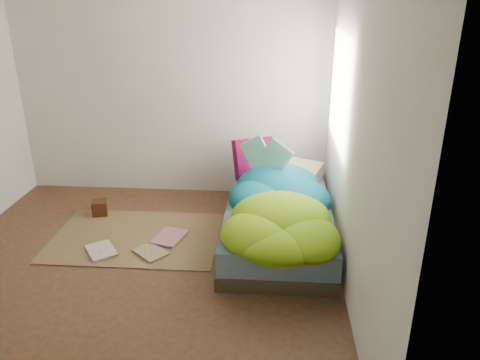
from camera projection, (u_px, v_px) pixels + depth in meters
name	position (u px, v px, depth m)	size (l,w,h in m)	color
ground	(136.00, 269.00, 4.03)	(3.50, 3.50, 0.00)	#3D2C17
room_walls	(119.00, 80.00, 3.43)	(3.54, 3.54, 2.62)	silver
bed	(278.00, 219.00, 4.55)	(1.00, 2.00, 0.34)	#362B1D
duvet	(279.00, 196.00, 4.22)	(0.96, 1.84, 0.34)	navy
rug	(136.00, 237.00, 4.55)	(1.60, 1.10, 0.01)	brown
pillow_floral	(289.00, 172.00, 5.05)	(0.65, 0.40, 0.15)	silver
pillow_magenta	(255.00, 159.00, 5.01)	(0.44, 0.14, 0.44)	#44041F
open_book	(266.00, 145.00, 4.61)	(0.45, 0.10, 0.28)	green
wooden_box	(100.00, 208.00, 4.97)	(0.15, 0.15, 0.15)	#3B1D0D
floor_book_a	(88.00, 254.00, 4.22)	(0.23, 0.31, 0.02)	silver
floor_book_b	(157.00, 235.00, 4.54)	(0.26, 0.35, 0.03)	#BF6E86
floor_book_c	(141.00, 257.00, 4.18)	(0.22, 0.29, 0.02)	tan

